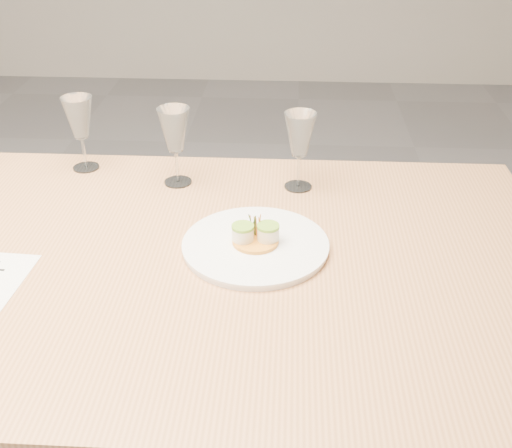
# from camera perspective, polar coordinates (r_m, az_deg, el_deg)

# --- Properties ---
(dining_table) EXTENTS (2.40, 1.00, 0.75)m
(dining_table) POSITION_cam_1_polar(r_m,az_deg,el_deg) (1.51, -21.38, -4.40)
(dining_table) COLOR tan
(dining_table) RESTS_ON ground
(dinner_plate) EXTENTS (0.31, 0.31, 0.08)m
(dinner_plate) POSITION_cam_1_polar(r_m,az_deg,el_deg) (1.37, -0.03, -1.79)
(dinner_plate) COLOR white
(dinner_plate) RESTS_ON dining_table
(wine_glass_2) EXTENTS (0.08, 0.08, 0.20)m
(wine_glass_2) POSITION_cam_1_polar(r_m,az_deg,el_deg) (1.73, -15.45, 8.96)
(wine_glass_2) COLOR white
(wine_glass_2) RESTS_ON dining_table
(wine_glass_3) EXTENTS (0.08, 0.08, 0.20)m
(wine_glass_3) POSITION_cam_1_polar(r_m,az_deg,el_deg) (1.60, -7.25, 8.15)
(wine_glass_3) COLOR white
(wine_glass_3) RESTS_ON dining_table
(wine_glass_4) EXTENTS (0.08, 0.08, 0.20)m
(wine_glass_4) POSITION_cam_1_polar(r_m,az_deg,el_deg) (1.57, 3.92, 7.78)
(wine_glass_4) COLOR white
(wine_glass_4) RESTS_ON dining_table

